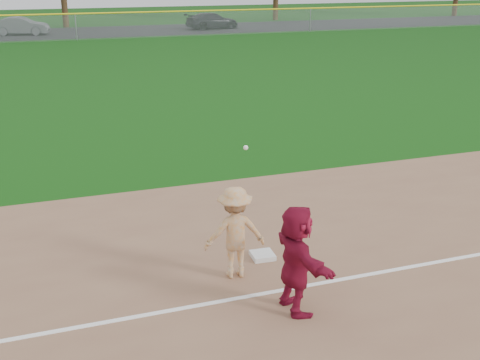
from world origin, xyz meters
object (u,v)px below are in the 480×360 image
object	(u,v)px
base_runner	(297,259)
car_right	(212,21)
car_mid	(21,26)
first_base	(263,255)

from	to	relation	value
base_runner	car_right	distance (m)	48.38
base_runner	car_mid	size ratio (longest dim) A/B	0.41
car_mid	car_right	bearing A→B (deg)	-78.21
car_right	first_base	bearing A→B (deg)	154.15
base_runner	car_right	xyz separation A→B (m)	(12.67, 46.70, -0.21)
first_base	car_right	xyz separation A→B (m)	(12.49, 44.77, 0.66)
first_base	base_runner	world-z (taller)	base_runner
base_runner	car_mid	bearing A→B (deg)	3.30
first_base	car_right	bearing A→B (deg)	74.42
first_base	car_right	size ratio (longest dim) A/B	0.09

